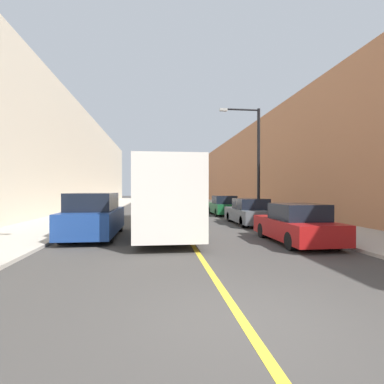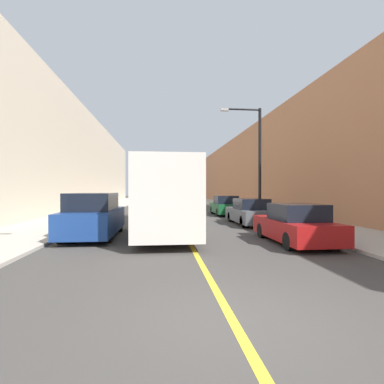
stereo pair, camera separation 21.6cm
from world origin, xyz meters
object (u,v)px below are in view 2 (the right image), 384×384
Objects in this scene: car_right_mid at (250,213)px; parked_suv_left at (94,217)px; street_lamp_right at (256,155)px; bus at (165,196)px; car_right_near at (295,225)px; car_right_far at (225,206)px.

parked_suv_left is at bearing -154.09° from car_right_mid.
street_lamp_right is (9.23, 6.30, 3.48)m from parked_suv_left.
bus is at bearing -162.50° from car_right_mid.
street_lamp_right is at bearing 64.45° from car_right_mid.
car_right_near is (4.86, -4.69, -1.05)m from bus.
street_lamp_right is at bearing 34.30° from parked_suv_left.
street_lamp_right is (1.13, 2.36, 3.67)m from car_right_mid.
street_lamp_right reaches higher than parked_suv_left.
car_right_near is 6.27m from car_right_mid.
parked_suv_left is at bearing -145.70° from street_lamp_right.
bus is 3.97m from parked_suv_left.
parked_suv_left is 8.29m from car_right_near.
car_right_far is 0.59× the size of street_lamp_right.
bus is 9.62m from car_right_far.
street_lamp_right is (1.29, 8.63, 3.68)m from car_right_near.
parked_suv_left reaches higher than car_right_far.
car_right_mid is 1.10× the size of car_right_far.
bus is 7.76m from street_lamp_right.
bus reaches higher than parked_suv_left.
street_lamp_right reaches higher than car_right_near.
car_right_mid is (5.02, 1.58, -1.04)m from bus.
parked_suv_left is 0.67× the size of street_lamp_right.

